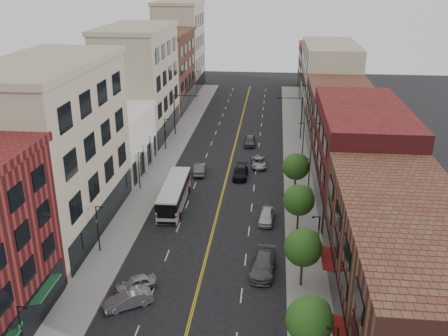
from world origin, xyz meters
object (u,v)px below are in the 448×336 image
(city_bus, at_px, (174,193))
(car_angle_b, at_px, (128,299))
(car_parked_far, at_px, (266,216))
(car_parked_mid, at_px, (263,265))
(car_lane_c, at_px, (250,141))
(car_lane_a, at_px, (241,173))
(car_angle_a, at_px, (135,283))
(car_lane_b, at_px, (259,162))
(car_lane_behind, at_px, (200,169))

(city_bus, xyz_separation_m, car_angle_b, (-0.10, -20.23, -0.99))
(city_bus, bearing_deg, car_parked_far, -17.44)
(car_parked_mid, height_order, car_parked_far, car_parked_mid)
(city_bus, distance_m, car_parked_mid, 17.82)
(car_parked_mid, relative_size, car_lane_c, 1.21)
(city_bus, xyz_separation_m, car_lane_a, (7.46, 9.83, -0.99))
(car_angle_a, relative_size, car_parked_mid, 0.70)
(car_lane_a, xyz_separation_m, car_lane_b, (2.35, 4.45, -0.06))
(city_bus, distance_m, car_lane_b, 17.36)
(city_bus, height_order, car_parked_mid, city_bus)
(car_angle_a, bearing_deg, car_lane_behind, 145.70)
(car_parked_far, relative_size, car_lane_behind, 0.94)
(car_lane_behind, relative_size, car_lane_b, 1.00)
(car_parked_mid, distance_m, car_parked_far, 10.51)
(car_angle_a, xyz_separation_m, car_parked_far, (11.47, 14.51, 0.08))
(car_angle_b, xyz_separation_m, car_parked_far, (11.47, 17.00, 0.03))
(car_angle_a, height_order, car_lane_behind, car_lane_behind)
(city_bus, height_order, car_angle_a, city_bus)
(car_lane_behind, relative_size, car_lane_a, 0.95)
(car_lane_c, bearing_deg, car_parked_far, -84.27)
(car_parked_mid, distance_m, car_lane_a, 23.89)
(car_parked_mid, bearing_deg, car_parked_far, 94.56)
(car_angle_b, relative_size, car_parked_mid, 0.78)
(car_angle_a, height_order, car_lane_a, car_lane_a)
(city_bus, relative_size, car_lane_b, 2.47)
(car_angle_b, relative_size, car_lane_behind, 0.93)
(car_angle_a, xyz_separation_m, car_lane_b, (9.91, 32.02, -0.01))
(car_parked_mid, xyz_separation_m, car_lane_c, (-3.33, 37.78, -0.02))
(car_angle_b, relative_size, car_lane_a, 0.88)
(car_lane_a, bearing_deg, car_lane_c, 88.90)
(car_lane_a, bearing_deg, car_lane_behind, 173.96)
(car_lane_b, height_order, car_lane_c, car_lane_c)
(car_lane_a, bearing_deg, car_angle_a, -104.35)
(car_angle_a, bearing_deg, car_lane_a, 133.64)
(car_parked_far, xyz_separation_m, car_lane_b, (-1.56, 17.51, -0.09))
(car_angle_a, bearing_deg, car_lane_b, 131.77)
(car_parked_far, height_order, car_lane_behind, car_lane_behind)
(car_parked_far, bearing_deg, car_parked_mid, -86.52)
(car_parked_far, xyz_separation_m, car_lane_behind, (-9.85, 13.80, 0.02))
(car_angle_a, relative_size, car_parked_far, 0.89)
(car_angle_a, relative_size, car_lane_b, 0.83)
(car_parked_mid, relative_size, car_lane_b, 1.18)
(car_lane_behind, bearing_deg, car_parked_far, 119.66)
(car_lane_b, xyz_separation_m, car_lane_c, (-1.84, 9.75, 0.12))
(car_angle_a, xyz_separation_m, car_angle_b, (0.00, -2.49, 0.05))
(car_parked_mid, xyz_separation_m, car_lane_behind, (-9.78, 24.31, -0.03))
(car_parked_far, distance_m, car_lane_c, 27.48)
(city_bus, height_order, car_angle_b, city_bus)
(car_lane_a, bearing_deg, car_angle_b, -103.14)
(car_angle_a, relative_size, car_lane_a, 0.79)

